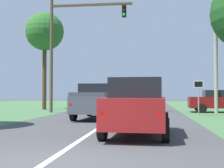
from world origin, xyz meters
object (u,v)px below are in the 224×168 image
object	(u,v)px
red_suv_near	(138,106)
utility_pole_right	(216,42)
pickup_truck_lead	(98,101)
traffic_light	(70,39)
extra_tree_1	(45,32)
keep_moving_sign	(199,92)
crossing_suv_far	(220,101)

from	to	relation	value
red_suv_near	utility_pole_right	xyz separation A→B (m)	(5.20, 12.76, 4.19)
red_suv_near	pickup_truck_lead	world-z (taller)	pickup_truck_lead
traffic_light	extra_tree_1	world-z (taller)	extra_tree_1
traffic_light	red_suv_near	bearing A→B (deg)	-65.23
utility_pole_right	traffic_light	bearing A→B (deg)	-176.47
red_suv_near	keep_moving_sign	world-z (taller)	keep_moving_sign
red_suv_near	crossing_suv_far	world-z (taller)	red_suv_near
red_suv_near	keep_moving_sign	bearing A→B (deg)	70.43
pickup_truck_lead	extra_tree_1	bearing A→B (deg)	124.29
red_suv_near	crossing_suv_far	bearing A→B (deg)	67.60
traffic_light	crossing_suv_far	world-z (taller)	traffic_light
crossing_suv_far	traffic_light	bearing A→B (deg)	-171.85
red_suv_near	keep_moving_sign	size ratio (longest dim) A/B	1.93
crossing_suv_far	utility_pole_right	bearing A→B (deg)	-115.56
pickup_truck_lead	extra_tree_1	world-z (taller)	extra_tree_1
utility_pole_right	keep_moving_sign	bearing A→B (deg)	-120.39
utility_pole_right	extra_tree_1	distance (m)	14.68
pickup_truck_lead	utility_pole_right	xyz separation A→B (m)	(7.71, 6.06, 4.21)
traffic_light	utility_pole_right	xyz separation A→B (m)	(10.78, 0.67, -0.37)
keep_moving_sign	utility_pole_right	size ratio (longest dim) A/B	0.23
red_suv_near	extra_tree_1	world-z (taller)	extra_tree_1
red_suv_near	traffic_light	world-z (taller)	traffic_light
keep_moving_sign	utility_pole_right	xyz separation A→B (m)	(1.68, 2.86, 3.68)
keep_moving_sign	extra_tree_1	xyz separation A→B (m)	(-12.50, 6.28, 5.41)
pickup_truck_lead	crossing_suv_far	world-z (taller)	pickup_truck_lead
traffic_light	keep_moving_sign	distance (m)	10.20
keep_moving_sign	utility_pole_right	world-z (taller)	utility_pole_right
red_suv_near	utility_pole_right	world-z (taller)	utility_pole_right
pickup_truck_lead	extra_tree_1	xyz separation A→B (m)	(-6.46, 9.48, 5.94)
pickup_truck_lead	utility_pole_right	bearing A→B (deg)	38.15
pickup_truck_lead	keep_moving_sign	world-z (taller)	keep_moving_sign
keep_moving_sign	crossing_suv_far	size ratio (longest dim) A/B	0.53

